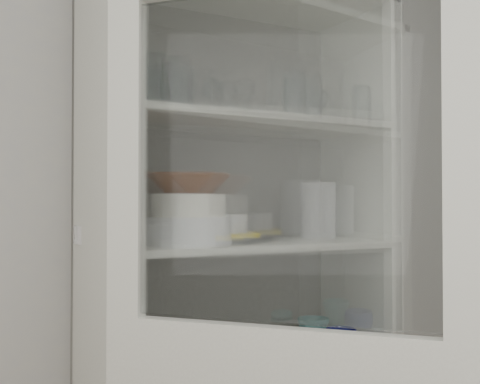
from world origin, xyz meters
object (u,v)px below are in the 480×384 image
goblet_0 (161,93)px  white_ramekin (226,223)px  cream_bowl (189,206)px  terracotta_bowl (189,184)px  plate_stack_front (189,231)px  glass_platter (226,239)px  yellow_trivet (226,235)px  white_canister (114,356)px  goblet_2 (245,100)px  measuring_cups (200,367)px  plate_stack_back (107,234)px  teal_jar (255,345)px  pantry_cabinet (231,335)px  goblet_3 (319,108)px  mug_blue (341,342)px  goblet_1 (214,99)px  mug_white (270,353)px  mug_teal (313,333)px  grey_bowl_stack (318,211)px

goblet_0 → white_ramekin: (0.21, -0.06, -0.42)m
cream_bowl → terracotta_bowl: bearing=0.0°
plate_stack_front → glass_platter: 0.19m
plate_stack_front → yellow_trivet: (0.17, 0.08, -0.02)m
cream_bowl → white_canister: (-0.19, 0.12, -0.46)m
goblet_2 → measuring_cups: goblet_2 is taller
goblet_0 → plate_stack_front: size_ratio=0.63×
plate_stack_back → white_ramekin: size_ratio=1.45×
cream_bowl → teal_jar: size_ratio=2.20×
white_ramekin → teal_jar: (0.11, 0.01, -0.41)m
pantry_cabinet → goblet_3: 0.91m
teal_jar → mug_blue: bearing=-15.0°
goblet_1 → goblet_3: goblet_3 is taller
pantry_cabinet → goblet_2: (0.06, 0.01, 0.81)m
teal_jar → mug_white: bearing=-89.8°
goblet_0 → cream_bowl: bearing=-75.7°
white_ramekin → mug_white: (0.11, -0.09, -0.42)m
goblet_0 → mug_blue: size_ratio=1.39×
plate_stack_back → teal_jar: bearing=-14.7°
mug_white → mug_teal: bearing=12.1°
goblet_3 → cream_bowl: goblet_3 is taller
mug_teal → measuring_cups: 0.52m
glass_platter → mug_teal: 0.53m
cream_bowl → mug_white: size_ratio=2.33×
goblet_1 → mug_white: size_ratio=1.71×
plate_stack_back → white_ramekin: (0.36, -0.13, 0.03)m
goblet_2 → cream_bowl: (-0.28, -0.15, -0.37)m
measuring_cups → goblet_2: bearing=29.2°
plate_stack_back → mug_teal: bearing=-5.1°
pantry_cabinet → glass_platter: pantry_cabinet is taller
terracotta_bowl → glass_platter: terracotta_bowl is taller
goblet_1 → mug_blue: size_ratio=1.42×
cream_bowl → grey_bowl_stack: 0.56m
grey_bowl_stack → pantry_cabinet: bearing=173.5°
goblet_1 → grey_bowl_stack: (0.39, -0.06, -0.38)m
goblet_3 → yellow_trivet: bearing=-165.7°
yellow_trivet → mug_teal: (0.39, 0.06, -0.37)m
glass_platter → teal_jar: bearing=2.7°
grey_bowl_stack → mug_blue: bearing=-74.5°
goblet_2 → white_ramekin: goblet_2 is taller
goblet_0 → mug_white: 0.91m
yellow_trivet → mug_blue: size_ratio=1.61×
goblet_3 → cream_bowl: 0.76m
yellow_trivet → white_ramekin: size_ratio=1.35×
plate_stack_back → terracotta_bowl: size_ratio=0.81×
plate_stack_front → grey_bowl_stack: size_ratio=1.28×
plate_stack_front → white_ramekin: 0.19m
mug_teal → measuring_cups: size_ratio=1.10×
goblet_0 → white_canister: size_ratio=1.29×
terracotta_bowl → glass_platter: size_ratio=0.82×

